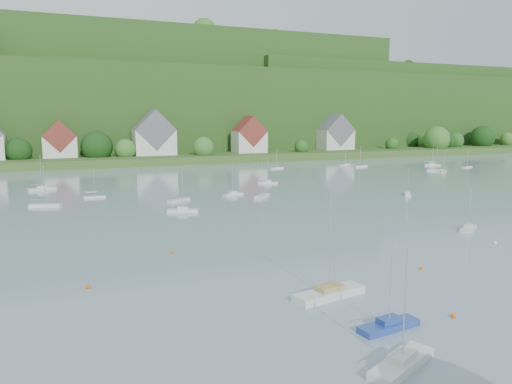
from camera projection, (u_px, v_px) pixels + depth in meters
far_shore_strip at (137, 157)px, 204.56m from camera, size 600.00×60.00×3.00m
forested_ridge at (117, 108)px, 264.21m from camera, size 620.00×181.22×69.89m
village_building_1 at (60, 142)px, 182.16m from camera, size 12.00×9.36×14.00m
village_building_2 at (154, 137)px, 194.13m from camera, size 16.00×11.44×18.00m
village_building_3 at (249, 137)px, 207.42m from camera, size 13.00×10.40×15.50m
village_building_4 at (335, 135)px, 227.92m from camera, size 15.00×10.40×16.50m
near_sailboat_0 at (402, 362)px, 34.76m from camera, size 6.76×4.39×8.89m
near_sailboat_1 at (389, 324)px, 41.15m from camera, size 5.94×2.34×7.80m
near_sailboat_2 at (329, 293)px, 48.42m from camera, size 8.11×3.69×10.57m
near_sailboat_3 at (468, 228)px, 77.46m from camera, size 5.08×3.92×6.89m
mooring_buoy_0 at (453, 317)px, 43.69m from camera, size 0.45×0.45×0.45m
mooring_buoy_2 at (421, 269)px, 57.52m from camera, size 0.39×0.39×0.39m
mooring_buoy_3 at (172, 253)px, 64.26m from camera, size 0.41×0.41×0.41m
mooring_buoy_4 at (495, 243)px, 69.41m from camera, size 0.45×0.45×0.45m
mooring_buoy_5 at (88, 288)px, 51.09m from camera, size 0.47×0.47×0.47m
far_sailboat_cluster at (218, 182)px, 131.92m from camera, size 195.56×70.13×8.71m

